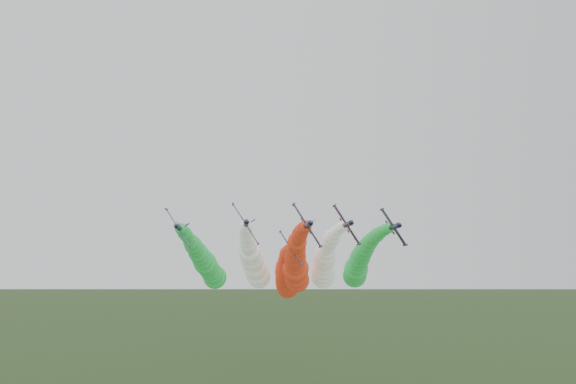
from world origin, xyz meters
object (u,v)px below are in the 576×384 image
Objects in this scene: jet_inner_left at (254,263)px; jet_trail at (286,277)px; jet_inner_right at (325,263)px; jet_lead at (296,266)px; jet_outer_left at (206,264)px; jet_outer_right at (359,263)px.

jet_trail is at bearing 65.23° from jet_inner_left.
jet_inner_left is 18.69m from jet_inner_right.
jet_lead is 1.00× the size of jet_outer_left.
jet_outer_right reaches higher than jet_inner_right.
jet_inner_right reaches higher than jet_outer_left.
jet_lead is 27.26m from jet_outer_left.
jet_inner_right is (8.36, 9.33, 0.66)m from jet_lead.
jet_outer_right reaches higher than jet_lead.
jet_lead is at bearing -33.55° from jet_outer_left.
jet_trail is (-19.09, 11.85, -3.84)m from jet_outer_right.
jet_lead is 1.00× the size of jet_trail.
jet_inner_left is 15.22m from jet_outer_left.
jet_trail is at bearing 90.46° from jet_lead.
jet_trail is at bearing 114.71° from jet_inner_right.
jet_inner_left is at bearing 147.17° from jet_lead.
jet_lead is 12.54m from jet_inner_right.
jet_inner_left is 30.54m from jet_outer_right.
jet_inner_left is at bearing -34.11° from jet_outer_left.
jet_inner_right is 1.00× the size of jet_outer_right.
jet_lead is 12.07m from jet_inner_left.
jet_outer_left is at bearing -178.53° from jet_outer_right.
jet_inner_left is 0.99× the size of jet_outer_right.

